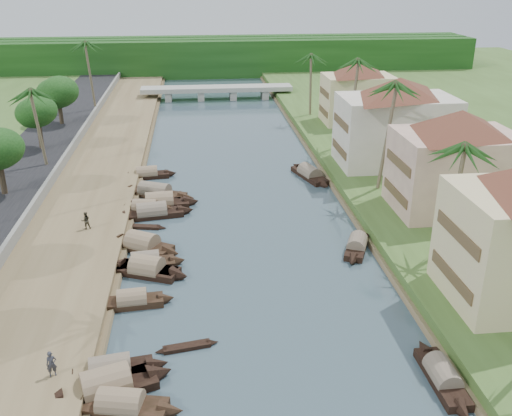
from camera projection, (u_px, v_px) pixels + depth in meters
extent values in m
plane|color=#364952|center=(261.00, 310.00, 41.09)|extent=(220.00, 220.00, 0.00)
cube|color=brown|center=(82.00, 208.00, 57.67)|extent=(10.00, 180.00, 0.80)
cube|color=#365120|center=(416.00, 192.00, 61.05)|extent=(16.00, 180.00, 1.20)
cube|color=slate|center=(38.00, 201.00, 56.89)|extent=(0.40, 180.00, 1.10)
cube|color=#12360E|center=(212.00, 59.00, 126.54)|extent=(120.00, 4.00, 8.00)
cube|color=#12360E|center=(211.00, 56.00, 131.12)|extent=(120.00, 4.00, 8.00)
cube|color=#12360E|center=(210.00, 53.00, 135.70)|extent=(120.00, 4.00, 8.00)
cube|color=#97978D|center=(217.00, 89.00, 106.25)|extent=(28.00, 4.00, 0.80)
cube|color=#97978D|center=(168.00, 96.00, 105.79)|extent=(1.20, 3.50, 1.80)
cube|color=#97978D|center=(201.00, 95.00, 106.39)|extent=(1.20, 3.50, 1.80)
cube|color=#97978D|center=(233.00, 94.00, 106.98)|extent=(1.20, 3.50, 1.80)
cube|color=#97978D|center=(265.00, 93.00, 107.57)|extent=(1.20, 3.50, 1.80)
cube|color=brown|center=(451.00, 276.00, 39.29)|extent=(0.10, 6.40, 0.90)
cube|color=brown|center=(458.00, 234.00, 38.05)|extent=(0.10, 6.40, 0.90)
cube|color=beige|center=(454.00, 172.00, 53.96)|extent=(11.00, 8.00, 7.50)
pyramid|color=#5A2F1F|center=(461.00, 122.00, 52.07)|extent=(14.11, 14.11, 2.20)
cube|color=brown|center=(395.00, 193.00, 54.14)|extent=(0.10, 6.40, 0.90)
cube|color=brown|center=(398.00, 163.00, 52.98)|extent=(0.10, 6.40, 0.90)
cube|color=beige|center=(395.00, 131.00, 66.59)|extent=(13.00, 8.00, 8.00)
pyramid|color=#5A2F1F|center=(399.00, 87.00, 64.60)|extent=(15.59, 15.59, 2.20)
cube|color=brown|center=(339.00, 149.00, 66.72)|extent=(0.10, 6.40, 0.90)
cube|color=brown|center=(341.00, 122.00, 65.47)|extent=(0.10, 6.40, 0.90)
cube|color=#CCB589|center=(357.00, 99.00, 85.20)|extent=(10.00, 7.00, 7.00)
pyramid|color=#5A2F1F|center=(359.00, 68.00, 83.41)|extent=(12.62, 12.62, 2.20)
cube|color=brown|center=(323.00, 111.00, 85.38)|extent=(0.10, 5.60, 0.90)
cube|color=brown|center=(324.00, 93.00, 84.29)|extent=(0.10, 5.60, 0.90)
cube|color=black|center=(107.00, 390.00, 33.08)|extent=(6.12, 3.81, 0.70)
cone|color=black|center=(160.00, 373.00, 34.29)|extent=(2.19, 2.30, 2.03)
cone|color=black|center=(49.00, 405.00, 31.80)|extent=(2.19, 2.30, 2.03)
cylinder|color=#816952|center=(106.00, 385.00, 32.93)|extent=(4.86, 3.45, 2.14)
cube|color=black|center=(121.00, 408.00, 31.69)|extent=(5.43, 2.68, 0.70)
cone|color=black|center=(172.00, 411.00, 31.38)|extent=(1.77, 1.74, 1.63)
cone|color=black|center=(71.00, 403.00, 31.93)|extent=(1.77, 1.74, 1.63)
cylinder|color=#816952|center=(121.00, 403.00, 31.54)|extent=(4.24, 2.49, 1.69)
cube|color=black|center=(111.00, 374.00, 34.40)|extent=(5.32, 2.40, 0.70)
cone|color=black|center=(158.00, 365.00, 35.05)|extent=(1.68, 1.68, 1.64)
cone|color=black|center=(61.00, 381.00, 33.69)|extent=(1.68, 1.68, 1.64)
cylinder|color=#736756|center=(110.00, 368.00, 34.25)|extent=(4.13, 2.28, 1.70)
cube|color=black|center=(132.00, 303.00, 41.60)|extent=(4.59, 1.90, 0.70)
cone|color=black|center=(167.00, 299.00, 42.01)|extent=(1.41, 1.47, 1.51)
cone|color=black|center=(97.00, 306.00, 41.13)|extent=(1.41, 1.47, 1.51)
cylinder|color=#816952|center=(132.00, 299.00, 41.45)|extent=(3.54, 1.87, 1.58)
cube|color=black|center=(147.00, 272.00, 45.90)|extent=(5.54, 3.83, 0.70)
cone|color=black|center=(180.00, 276.00, 45.11)|extent=(2.10, 2.25, 1.96)
cone|color=black|center=(115.00, 266.00, 46.62)|extent=(2.10, 2.25, 1.96)
cylinder|color=#816952|center=(147.00, 268.00, 45.75)|extent=(4.45, 3.44, 2.08)
cube|color=black|center=(146.00, 265.00, 46.89)|extent=(4.94, 2.27, 0.70)
cone|color=black|center=(178.00, 261.00, 47.42)|extent=(1.57, 1.69, 1.69)
cone|color=black|center=(113.00, 268.00, 46.31)|extent=(1.57, 1.69, 1.69)
cylinder|color=#736756|center=(145.00, 261.00, 46.74)|extent=(3.83, 2.21, 1.78)
cube|color=black|center=(147.00, 270.00, 46.15)|extent=(5.21, 3.52, 0.70)
cone|color=black|center=(178.00, 275.00, 45.31)|extent=(1.90, 1.89, 1.58)
cone|color=black|center=(117.00, 264.00, 46.93)|extent=(1.90, 1.89, 1.58)
cylinder|color=#816952|center=(147.00, 266.00, 46.00)|extent=(4.16, 3.08, 1.64)
cube|color=black|center=(143.00, 247.00, 49.94)|extent=(5.72, 4.56, 0.70)
cone|color=black|center=(172.00, 253.00, 48.73)|extent=(2.32, 2.40, 2.00)
cone|color=black|center=(115.00, 240.00, 51.09)|extent=(2.32, 2.40, 2.00)
cylinder|color=#816952|center=(142.00, 243.00, 49.79)|extent=(4.66, 3.97, 2.11)
cube|color=black|center=(152.00, 215.00, 56.45)|extent=(6.37, 2.76, 0.70)
cone|color=black|center=(186.00, 211.00, 57.23)|extent=(1.99, 1.90, 1.85)
cone|color=black|center=(117.00, 218.00, 55.60)|extent=(1.99, 1.90, 1.85)
cylinder|color=#736756|center=(152.00, 211.00, 56.30)|extent=(4.94, 2.61, 1.91)
cube|color=black|center=(145.00, 211.00, 57.45)|extent=(5.14, 2.45, 0.70)
cone|color=black|center=(172.00, 211.00, 57.24)|extent=(1.66, 1.68, 1.61)
cone|color=black|center=(118.00, 209.00, 57.59)|extent=(1.66, 1.68, 1.61)
cylinder|color=#816952|center=(145.00, 207.00, 57.30)|extent=(4.00, 2.31, 1.68)
cube|color=black|center=(160.00, 205.00, 58.82)|extent=(6.08, 2.49, 0.70)
cone|color=black|center=(192.00, 202.00, 59.34)|extent=(1.86, 1.96, 2.02)
cone|color=black|center=(127.00, 207.00, 58.23)|extent=(1.86, 1.96, 2.02)
cylinder|color=#816952|center=(160.00, 202.00, 58.67)|extent=(4.69, 2.46, 2.12)
cube|color=black|center=(155.00, 195.00, 61.54)|extent=(7.04, 4.66, 0.70)
cone|color=black|center=(187.00, 198.00, 60.36)|extent=(2.49, 2.39, 1.94)
cone|color=black|center=(124.00, 190.00, 62.66)|extent=(2.49, 2.39, 1.94)
cylinder|color=#736756|center=(155.00, 191.00, 61.40)|extent=(5.60, 4.04, 1.99)
cube|color=black|center=(147.00, 176.00, 66.97)|extent=(5.22, 2.20, 0.70)
cone|color=black|center=(171.00, 174.00, 67.51)|extent=(1.62, 1.64, 1.64)
cone|color=black|center=(123.00, 177.00, 66.38)|extent=(1.62, 1.64, 1.64)
cylinder|color=#816952|center=(147.00, 173.00, 66.83)|extent=(4.04, 2.14, 1.71)
cube|color=black|center=(442.00, 379.00, 33.92)|extent=(1.54, 5.32, 0.70)
cone|color=black|center=(423.00, 348.00, 36.58)|extent=(1.37, 1.51, 1.53)
cone|color=black|center=(464.00, 414.00, 31.19)|extent=(1.37, 1.51, 1.53)
cylinder|color=#736756|center=(443.00, 374.00, 33.77)|extent=(1.60, 4.06, 1.57)
cube|color=black|center=(357.00, 248.00, 49.85)|extent=(3.38, 5.19, 0.70)
cone|color=black|center=(361.00, 234.00, 52.26)|extent=(1.86, 1.87, 1.58)
cone|color=black|center=(352.00, 261.00, 47.39)|extent=(1.86, 1.87, 1.58)
cylinder|color=#736756|center=(357.00, 244.00, 49.71)|extent=(2.98, 4.13, 1.64)
cube|color=black|center=(310.00, 176.00, 67.00)|extent=(3.60, 6.55, 0.70)
cone|color=black|center=(296.00, 167.00, 69.93)|extent=(2.08, 2.19, 1.83)
cone|color=black|center=(325.00, 185.00, 64.01)|extent=(2.08, 2.19, 1.83)
cylinder|color=#736756|center=(310.00, 173.00, 66.85)|extent=(3.23, 5.16, 1.88)
cube|color=black|center=(187.00, 347.00, 36.96)|extent=(3.15, 1.21, 0.35)
cone|color=black|center=(213.00, 343.00, 37.41)|extent=(0.88, 0.81, 0.68)
cone|color=black|center=(160.00, 352.00, 36.52)|extent=(0.88, 0.81, 0.68)
cube|color=black|center=(141.00, 227.00, 54.07)|extent=(3.70, 1.45, 0.35)
cone|color=black|center=(162.00, 228.00, 53.89)|extent=(1.04, 0.90, 0.73)
cone|color=black|center=(120.00, 226.00, 54.25)|extent=(1.04, 0.90, 0.73)
cylinder|color=brown|center=(453.00, 200.00, 45.31)|extent=(0.82, 0.36, 9.18)
sphere|color=#1E4D19|center=(461.00, 146.00, 43.60)|extent=(3.20, 3.20, 3.20)
cylinder|color=brown|center=(384.00, 137.00, 58.36)|extent=(1.42, 0.36, 11.20)
sphere|color=#1E4D19|center=(389.00, 84.00, 56.27)|extent=(3.20, 3.20, 3.20)
cylinder|color=brown|center=(352.00, 103.00, 73.37)|extent=(0.97, 0.36, 11.14)
sphere|color=#1E4D19|center=(355.00, 60.00, 71.29)|extent=(3.20, 3.20, 3.20)
cylinder|color=brown|center=(40.00, 128.00, 65.46)|extent=(1.02, 0.36, 8.87)
sphere|color=#1E4D19|center=(34.00, 91.00, 63.80)|extent=(3.20, 3.20, 3.20)
cylinder|color=brown|center=(311.00, 85.00, 89.05)|extent=(0.54, 0.36, 9.40)
sphere|color=#1E4D19|center=(312.00, 55.00, 87.30)|extent=(3.20, 3.20, 3.20)
cylinder|color=brown|center=(91.00, 76.00, 91.26)|extent=(0.94, 0.36, 10.78)
sphere|color=#1E4D19|center=(88.00, 43.00, 89.24)|extent=(3.20, 3.20, 3.20)
cylinder|color=#423325|center=(2.00, 179.00, 57.99)|extent=(0.60, 0.60, 3.23)
cylinder|color=#423325|center=(40.00, 136.00, 72.82)|extent=(0.60, 0.60, 3.22)
ellipsoid|color=#12360E|center=(37.00, 112.00, 71.62)|extent=(4.57, 4.57, 3.76)
cylinder|color=#423325|center=(61.00, 113.00, 84.25)|extent=(0.60, 0.60, 3.17)
ellipsoid|color=#12360E|center=(58.00, 93.00, 83.07)|extent=(5.36, 5.36, 4.41)
cylinder|color=#423325|center=(422.00, 138.00, 71.31)|extent=(0.60, 0.60, 3.92)
ellipsoid|color=#12360E|center=(426.00, 109.00, 69.85)|extent=(4.70, 4.70, 3.86)
imported|color=#2B2C34|center=(51.00, 364.00, 33.02)|extent=(0.68, 0.54, 1.63)
imported|color=#2F2C21|center=(86.00, 221.00, 51.78)|extent=(0.95, 0.85, 1.62)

